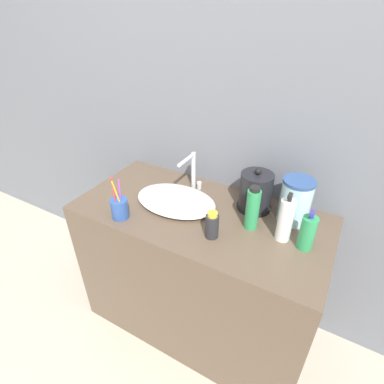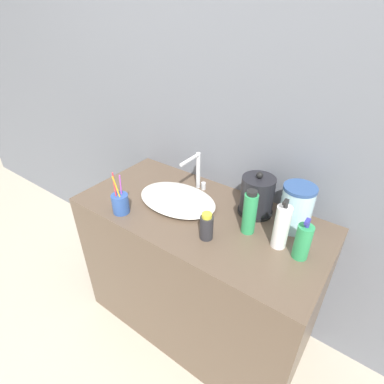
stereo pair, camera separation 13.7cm
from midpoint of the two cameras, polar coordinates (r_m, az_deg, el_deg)
The scene contains 12 objects.
ground_plane at distance 1.87m, azimuth -6.11°, elevation -29.07°, with size 12.00×12.00×0.00m, color #BCB29E.
wall_back at distance 1.45m, azimuth 4.92°, elevation 18.86°, with size 6.00×0.04×2.60m.
vanity_counter at distance 1.68m, azimuth -1.16°, elevation -15.01°, with size 1.20×0.58×0.80m.
sink_basin at distance 1.47m, azimuth -5.79°, elevation -1.64°, with size 0.41×0.28×0.04m.
faucet at distance 1.53m, azimuth -2.50°, elevation 4.19°, with size 0.06×0.16×0.20m.
electric_kettle at distance 1.41m, azimuth 9.30°, elevation -0.18°, with size 0.16×0.16×0.21m.
toothbrush_cup at distance 1.41m, azimuth -16.37°, elevation -3.04°, with size 0.08×0.08×0.21m.
lotion_bottle at distance 1.24m, azimuth 18.17°, elevation -7.49°, with size 0.06×0.06×0.18m.
shampoo_bottle at distance 1.28m, azimuth 8.47°, elevation -3.23°, with size 0.06×0.06×0.21m.
mouthwash_bottle at distance 1.24m, azimuth 14.39°, elevation -5.29°, with size 0.06×0.06×0.22m.
hand_cream_bottle at distance 1.24m, azimuth 0.66°, elevation -6.47°, with size 0.06×0.06×0.12m.
water_pitcher at distance 1.36m, azimuth 16.42°, elevation -1.70°, with size 0.14×0.14×0.21m.
Camera 1 is at (0.53, -0.72, 1.64)m, focal length 28.00 mm.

